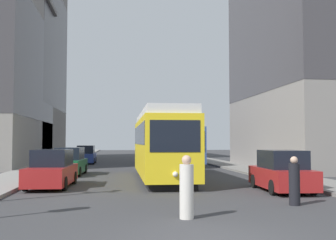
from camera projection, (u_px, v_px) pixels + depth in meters
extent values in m
plane|color=#38383A|center=(210.00, 240.00, 9.22)|extent=(200.00, 200.00, 0.00)
cube|color=gray|center=(66.00, 160.00, 47.89)|extent=(3.05, 120.00, 0.15)
cube|color=gray|center=(201.00, 159.00, 49.85)|extent=(3.05, 120.00, 0.15)
cube|color=black|center=(161.00, 177.00, 23.73)|extent=(2.29, 11.22, 0.35)
cube|color=yellow|center=(161.00, 147.00, 23.83)|extent=(2.68, 12.20, 3.10)
cube|color=black|center=(161.00, 135.00, 23.86)|extent=(2.71, 11.71, 1.08)
cube|color=silver|center=(161.00, 116.00, 23.92)|extent=(2.48, 11.95, 0.44)
cube|color=black|center=(175.00, 136.00, 17.83)|extent=(2.21, 0.10, 1.40)
sphere|color=#F2EACC|center=(175.00, 174.00, 17.68)|extent=(0.24, 0.24, 0.24)
cube|color=black|center=(181.00, 163.00, 39.52)|extent=(2.43, 11.71, 0.35)
cube|color=#334C8C|center=(181.00, 145.00, 39.61)|extent=(2.83, 12.74, 3.10)
cube|color=black|center=(181.00, 139.00, 39.64)|extent=(2.85, 12.23, 1.30)
cube|color=black|center=(191.00, 142.00, 33.35)|extent=(2.31, 0.13, 1.71)
cylinder|color=black|center=(25.00, 184.00, 18.29)|extent=(0.21, 0.65, 0.64)
cylinder|color=black|center=(41.00, 178.00, 21.33)|extent=(0.21, 0.65, 0.64)
cylinder|color=black|center=(65.00, 184.00, 18.43)|extent=(0.21, 0.65, 0.64)
cylinder|color=black|center=(74.00, 178.00, 21.47)|extent=(0.21, 0.65, 0.64)
cube|color=maroon|center=(52.00, 175.00, 19.89)|extent=(2.00, 4.99, 0.84)
cube|color=black|center=(53.00, 158.00, 20.06)|extent=(1.69, 2.77, 0.80)
cylinder|color=black|center=(52.00, 172.00, 25.62)|extent=(0.21, 0.65, 0.64)
cylinder|color=black|center=(60.00, 169.00, 28.43)|extent=(0.21, 0.65, 0.64)
cylinder|color=black|center=(79.00, 172.00, 25.73)|extent=(0.21, 0.65, 0.64)
cylinder|color=black|center=(85.00, 169.00, 28.54)|extent=(0.21, 0.65, 0.64)
cube|color=#14512D|center=(69.00, 166.00, 27.10)|extent=(2.05, 4.64, 0.84)
cube|color=black|center=(70.00, 153.00, 27.25)|extent=(1.72, 2.59, 0.80)
cylinder|color=black|center=(289.00, 181.00, 19.74)|extent=(0.21, 0.65, 0.64)
cylinder|color=black|center=(313.00, 187.00, 17.00)|extent=(0.21, 0.65, 0.64)
cylinder|color=black|center=(254.00, 181.00, 19.62)|extent=(0.21, 0.65, 0.64)
cylinder|color=black|center=(273.00, 187.00, 16.88)|extent=(0.21, 0.65, 0.64)
cube|color=maroon|center=(281.00, 178.00, 18.32)|extent=(2.03, 4.53, 0.84)
cube|color=black|center=(282.00, 159.00, 18.26)|extent=(1.71, 2.52, 0.80)
cylinder|color=black|center=(76.00, 161.00, 39.77)|extent=(0.19, 0.64, 0.64)
cylinder|color=black|center=(79.00, 160.00, 42.60)|extent=(0.19, 0.64, 0.64)
cylinder|color=black|center=(94.00, 161.00, 39.97)|extent=(0.19, 0.64, 0.64)
cylinder|color=black|center=(95.00, 160.00, 42.79)|extent=(0.19, 0.64, 0.64)
cube|color=navy|center=(86.00, 158.00, 41.30)|extent=(1.84, 4.61, 0.84)
cube|color=black|center=(86.00, 149.00, 41.45)|extent=(1.60, 2.54, 0.80)
cylinder|color=black|center=(294.00, 184.00, 14.24)|extent=(0.38, 0.38, 1.44)
sphere|color=tan|center=(294.00, 160.00, 14.29)|extent=(0.26, 0.26, 0.26)
cylinder|color=beige|center=(187.00, 191.00, 11.77)|extent=(0.41, 0.41, 1.55)
sphere|color=tan|center=(187.00, 160.00, 11.82)|extent=(0.28, 0.28, 0.28)
cube|color=slate|center=(10.00, 57.00, 50.28)|extent=(11.18, 18.84, 25.00)
cube|color=#383538|center=(11.00, 47.00, 50.35)|extent=(11.22, 18.88, 15.00)
cube|color=gray|center=(321.00, 24.00, 35.42)|extent=(11.55, 17.27, 24.60)
cube|color=#423F43|center=(321.00, 10.00, 35.49)|extent=(11.59, 17.31, 14.76)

